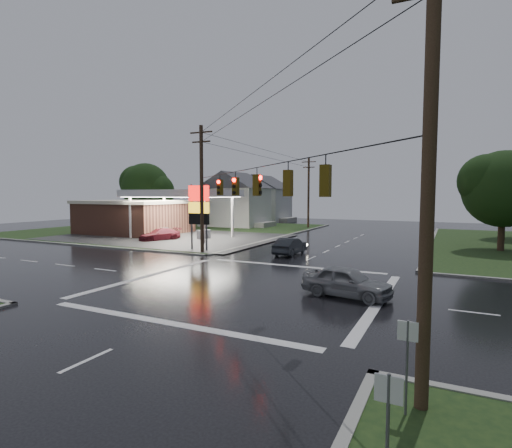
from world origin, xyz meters
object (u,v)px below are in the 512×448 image
at_px(utility_pole_nw, 202,187).
at_px(car_north, 290,246).
at_px(gas_station, 141,214).
at_px(car_pump, 160,234).
at_px(tree_nw_behind, 146,187).
at_px(house_far, 262,198).
at_px(utility_pole_se, 429,169).
at_px(utility_pole_n, 309,192).
at_px(car_crossing, 347,282).
at_px(house_near, 236,198).
at_px(pylon_sign, 199,206).
at_px(tree_ne_near, 505,189).

distance_m(utility_pole_nw, car_north, 9.16).
distance_m(gas_station, car_north, 24.73).
bearing_deg(car_pump, tree_nw_behind, 159.98).
xyz_separation_m(utility_pole_nw, house_far, (-12.45, 38.50, -1.32)).
xyz_separation_m(utility_pole_se, car_pump, (-28.37, 24.57, -5.05)).
bearing_deg(utility_pole_n, car_crossing, -68.50).
height_order(utility_pole_nw, utility_pole_se, same).
height_order(house_near, car_crossing, house_near).
relative_size(pylon_sign, car_pump, 1.30).
height_order(house_far, car_north, house_far).
distance_m(utility_pole_nw, tree_ne_near, 26.74).
xyz_separation_m(gas_station, tree_nw_behind, (-8.17, 10.29, 3.63)).
relative_size(utility_pole_nw, utility_pole_se, 1.00).
bearing_deg(tree_ne_near, car_pump, -168.16).
distance_m(utility_pole_se, house_near, 54.77).
bearing_deg(gas_station, tree_ne_near, 3.30).
bearing_deg(pylon_sign, utility_pole_nw, -45.00).
bearing_deg(car_crossing, tree_nw_behind, 62.84).
bearing_deg(house_near, tree_ne_near, -21.76).
distance_m(pylon_sign, car_crossing, 19.23).
bearing_deg(utility_pole_n, utility_pole_nw, -90.00).
distance_m(gas_station, pylon_sign, 17.81).
distance_m(tree_nw_behind, tree_ne_near, 48.65).
height_order(car_crossing, car_pump, car_crossing).
bearing_deg(house_near, car_pump, -84.32).
xyz_separation_m(utility_pole_nw, utility_pole_n, (0.00, 28.50, -0.25)).
bearing_deg(utility_pole_se, car_crossing, 112.95).
relative_size(pylon_sign, house_far, 0.54).
relative_size(tree_nw_behind, tree_ne_near, 1.11).
relative_size(utility_pole_se, house_far, 1.00).
height_order(gas_station, house_near, house_near).
bearing_deg(utility_pole_se, house_far, 118.68).
height_order(utility_pole_se, house_far, utility_pole_se).
height_order(utility_pole_n, tree_ne_near, utility_pole_n).
relative_size(pylon_sign, car_crossing, 1.33).
bearing_deg(pylon_sign, utility_pole_n, 87.92).
distance_m(tree_ne_near, car_pump, 34.08).
relative_size(house_near, car_crossing, 2.45).
distance_m(pylon_sign, tree_ne_near, 27.23).
bearing_deg(car_north, utility_pole_n, -73.43).
bearing_deg(tree_nw_behind, utility_pole_nw, -40.10).
relative_size(house_far, tree_nw_behind, 1.10).
bearing_deg(pylon_sign, car_crossing, -32.98).
relative_size(utility_pole_n, tree_ne_near, 1.17).
xyz_separation_m(gas_station, utility_pole_nw, (16.18, -10.20, 3.17)).
distance_m(car_north, car_pump, 16.91).
distance_m(pylon_sign, utility_pole_nw, 2.22).
bearing_deg(tree_ne_near, house_near, 158.24).
distance_m(utility_pole_nw, car_crossing, 18.26).
height_order(utility_pole_se, car_crossing, utility_pole_se).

